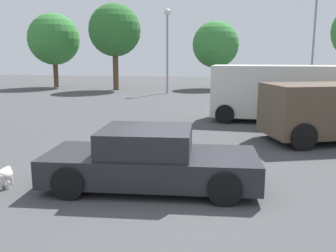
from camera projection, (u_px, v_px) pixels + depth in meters
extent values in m
plane|color=#424244|center=(166.00, 189.00, 7.41)|extent=(80.00, 80.00, 0.00)
cube|color=#232328|center=(151.00, 166.00, 7.49)|extent=(4.43, 2.03, 0.56)
cube|color=#232328|center=(146.00, 141.00, 7.40)|extent=(1.92, 1.71, 0.51)
cube|color=slate|center=(188.00, 142.00, 7.32)|extent=(0.17, 1.47, 0.43)
cube|color=slate|center=(105.00, 140.00, 7.49)|extent=(0.17, 1.47, 0.43)
cylinder|color=black|center=(221.00, 162.00, 8.17)|extent=(0.65, 0.27, 0.64)
cylinder|color=black|center=(225.00, 188.00, 6.58)|extent=(0.65, 0.27, 0.64)
cylinder|color=black|center=(94.00, 159.00, 8.45)|extent=(0.65, 0.27, 0.64)
cylinder|color=black|center=(69.00, 183.00, 6.87)|extent=(0.65, 0.27, 0.64)
ellipsoid|color=white|center=(6.00, 174.00, 7.49)|extent=(0.40, 0.49, 0.27)
sphere|color=white|center=(2.00, 175.00, 7.22)|extent=(0.22, 0.22, 0.22)
sphere|color=white|center=(1.00, 177.00, 7.14)|extent=(0.10, 0.10, 0.10)
cylinder|color=white|center=(9.00, 185.00, 7.41)|extent=(0.06, 0.06, 0.16)
cylinder|color=white|center=(1.00, 186.00, 7.38)|extent=(0.06, 0.06, 0.16)
cylinder|color=white|center=(12.00, 181.00, 7.67)|extent=(0.06, 0.06, 0.16)
cylinder|color=white|center=(4.00, 181.00, 7.65)|extent=(0.06, 0.06, 0.16)
sphere|color=white|center=(8.00, 169.00, 7.73)|extent=(0.12, 0.12, 0.12)
cube|color=silver|center=(275.00, 91.00, 14.86)|extent=(5.17, 2.29, 2.07)
cylinder|color=black|center=(320.00, 110.00, 15.49)|extent=(0.77, 0.30, 0.76)
cylinder|color=black|center=(328.00, 118.00, 13.69)|extent=(0.77, 0.30, 0.76)
cylinder|color=black|center=(228.00, 108.00, 16.37)|extent=(0.77, 0.30, 0.76)
cylinder|color=black|center=(225.00, 114.00, 14.57)|extent=(0.77, 0.30, 0.76)
cube|color=slate|center=(272.00, 99.00, 11.04)|extent=(0.59, 1.62, 0.63)
cylinder|color=black|center=(303.00, 137.00, 10.39)|extent=(0.84, 0.49, 0.80)
cylinder|color=black|center=(274.00, 124.00, 12.23)|extent=(0.84, 0.49, 0.80)
cylinder|color=gray|center=(167.00, 54.00, 25.81)|extent=(0.14, 0.14, 5.53)
sphere|color=silver|center=(167.00, 12.00, 25.26)|extent=(0.44, 0.44, 0.44)
cylinder|color=gray|center=(313.00, 46.00, 24.66)|extent=(0.14, 0.14, 6.68)
cylinder|color=brown|center=(116.00, 70.00, 28.62)|extent=(0.43, 0.43, 3.10)
sphere|color=#2D6B2D|center=(115.00, 30.00, 28.04)|extent=(4.02, 4.02, 4.02)
cylinder|color=brown|center=(215.00, 75.00, 29.91)|extent=(0.31, 0.31, 2.15)
sphere|color=#387F38|center=(216.00, 44.00, 29.43)|extent=(3.75, 3.75, 3.75)
cylinder|color=brown|center=(56.00, 73.00, 31.05)|extent=(0.40, 0.40, 2.43)
sphere|color=#387F38|center=(54.00, 39.00, 30.51)|extent=(4.28, 4.28, 4.28)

